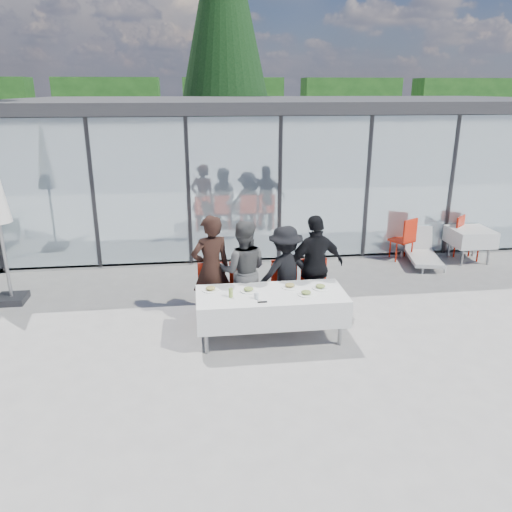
# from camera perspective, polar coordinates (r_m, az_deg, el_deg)

# --- Properties ---
(ground) EXTENTS (90.00, 90.00, 0.00)m
(ground) POSITION_cam_1_polar(r_m,az_deg,el_deg) (7.45, -0.07, -11.03)
(ground) COLOR gray
(ground) RESTS_ON ground
(pavilion) EXTENTS (14.80, 8.80, 3.44)m
(pavilion) POSITION_cam_1_polar(r_m,az_deg,el_deg) (14.94, 3.76, 12.61)
(pavilion) COLOR gray
(pavilion) RESTS_ON ground
(treeline) EXTENTS (62.50, 2.00, 4.40)m
(treeline) POSITION_cam_1_polar(r_m,az_deg,el_deg) (34.48, -9.55, 15.83)
(treeline) COLOR #153A12
(treeline) RESTS_ON ground
(dining_table) EXTENTS (2.26, 0.96, 0.75)m
(dining_table) POSITION_cam_1_polar(r_m,az_deg,el_deg) (7.63, 1.72, -5.73)
(dining_table) COLOR silver
(dining_table) RESTS_ON ground
(diner_a) EXTENTS (0.83, 0.83, 1.80)m
(diner_a) POSITION_cam_1_polar(r_m,az_deg,el_deg) (8.12, -5.15, -1.52)
(diner_a) COLOR black
(diner_a) RESTS_ON ground
(diner_chair_a) EXTENTS (0.44, 0.44, 0.97)m
(diner_chair_a) POSITION_cam_1_polar(r_m,az_deg,el_deg) (8.25, -5.07, -3.90)
(diner_chair_a) COLOR red
(diner_chair_a) RESTS_ON ground
(diner_b) EXTENTS (0.92, 0.92, 1.70)m
(diner_b) POSITION_cam_1_polar(r_m,az_deg,el_deg) (8.17, -1.49, -1.71)
(diner_b) COLOR #4B4B4B
(diner_b) RESTS_ON ground
(diner_chair_b) EXTENTS (0.44, 0.44, 0.97)m
(diner_chair_b) POSITION_cam_1_polar(r_m,az_deg,el_deg) (8.28, -1.46, -3.74)
(diner_chair_b) COLOR red
(diner_chair_b) RESTS_ON ground
(diner_c) EXTENTS (1.26, 1.26, 1.58)m
(diner_c) POSITION_cam_1_polar(r_m,az_deg,el_deg) (8.29, 3.35, -1.88)
(diner_c) COLOR black
(diner_c) RESTS_ON ground
(diner_chair_c) EXTENTS (0.44, 0.44, 0.97)m
(diner_chair_c) POSITION_cam_1_polar(r_m,az_deg,el_deg) (8.37, 3.33, -3.51)
(diner_chair_c) COLOR red
(diner_chair_c) RESTS_ON ground
(diner_d) EXTENTS (1.24, 1.24, 1.74)m
(diner_d) POSITION_cam_1_polar(r_m,az_deg,el_deg) (8.36, 6.79, -1.18)
(diner_d) COLOR black
(diner_d) RESTS_ON ground
(diner_chair_d) EXTENTS (0.44, 0.44, 0.97)m
(diner_chair_d) POSITION_cam_1_polar(r_m,az_deg,el_deg) (8.47, 6.72, -3.33)
(diner_chair_d) COLOR red
(diner_chair_d) RESTS_ON ground
(plate_a) EXTENTS (0.26, 0.26, 0.07)m
(plate_a) POSITION_cam_1_polar(r_m,az_deg,el_deg) (7.66, -5.21, -3.78)
(plate_a) COLOR white
(plate_a) RESTS_ON dining_table
(plate_b) EXTENTS (0.26, 0.26, 0.07)m
(plate_b) POSITION_cam_1_polar(r_m,az_deg,el_deg) (7.60, -0.86, -3.88)
(plate_b) COLOR white
(plate_b) RESTS_ON dining_table
(plate_c) EXTENTS (0.26, 0.26, 0.07)m
(plate_c) POSITION_cam_1_polar(r_m,az_deg,el_deg) (7.76, 3.89, -3.44)
(plate_c) COLOR white
(plate_c) RESTS_ON dining_table
(plate_d) EXTENTS (0.26, 0.26, 0.07)m
(plate_d) POSITION_cam_1_polar(r_m,az_deg,el_deg) (7.78, 7.37, -3.52)
(plate_d) COLOR white
(plate_d) RESTS_ON dining_table
(plate_extra) EXTENTS (0.26, 0.26, 0.07)m
(plate_extra) POSITION_cam_1_polar(r_m,az_deg,el_deg) (7.52, 5.74, -4.24)
(plate_extra) COLOR white
(plate_extra) RESTS_ON dining_table
(juice_bottle) EXTENTS (0.06, 0.06, 0.14)m
(juice_bottle) POSITION_cam_1_polar(r_m,az_deg,el_deg) (7.39, -2.90, -4.23)
(juice_bottle) COLOR #90AE48
(juice_bottle) RESTS_ON dining_table
(drinking_glasses) EXTENTS (0.07, 0.07, 0.10)m
(drinking_glasses) POSITION_cam_1_polar(r_m,az_deg,el_deg) (7.33, 0.06, -4.57)
(drinking_glasses) COLOR silver
(drinking_glasses) RESTS_ON dining_table
(folded_eyeglasses) EXTENTS (0.14, 0.03, 0.01)m
(folded_eyeglasses) POSITION_cam_1_polar(r_m,az_deg,el_deg) (7.23, 0.72, -5.28)
(folded_eyeglasses) COLOR black
(folded_eyeglasses) RESTS_ON dining_table
(spare_table_right) EXTENTS (0.86, 0.86, 0.74)m
(spare_table_right) POSITION_cam_1_polar(r_m,az_deg,el_deg) (12.07, 23.29, 2.01)
(spare_table_right) COLOR silver
(spare_table_right) RESTS_ON ground
(spare_chair_a) EXTENTS (0.62, 0.62, 0.97)m
(spare_chair_a) POSITION_cam_1_polar(r_m,az_deg,el_deg) (12.18, 22.67, 2.14)
(spare_chair_a) COLOR red
(spare_chair_a) RESTS_ON ground
(spare_chair_b) EXTENTS (0.60, 0.60, 0.97)m
(spare_chair_b) POSITION_cam_1_polar(r_m,az_deg,el_deg) (11.61, 16.69, 2.06)
(spare_chair_b) COLOR red
(spare_chair_b) RESTS_ON ground
(lounger) EXTENTS (0.86, 1.43, 0.72)m
(lounger) POSITION_cam_1_polar(r_m,az_deg,el_deg) (11.67, 18.39, 0.53)
(lounger) COLOR silver
(lounger) RESTS_ON ground
(conifer_tree) EXTENTS (4.00, 4.00, 10.50)m
(conifer_tree) POSITION_cam_1_polar(r_m,az_deg,el_deg) (19.61, -3.69, 25.26)
(conifer_tree) COLOR #382316
(conifer_tree) RESTS_ON ground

